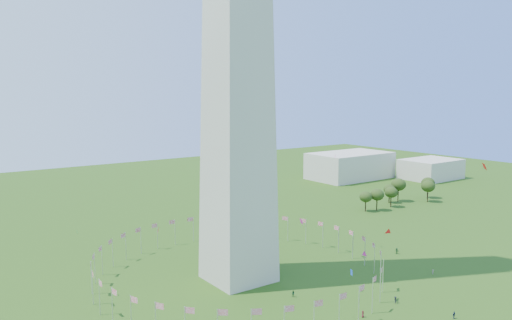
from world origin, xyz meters
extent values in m
cylinder|color=silver|center=(40.00, 50.00, 4.50)|extent=(0.24, 0.24, 9.00)
cylinder|color=silver|center=(39.39, 56.95, 4.50)|extent=(0.24, 0.24, 9.00)
cylinder|color=silver|center=(37.59, 63.68, 4.50)|extent=(0.24, 0.24, 9.00)
cylinder|color=silver|center=(34.64, 70.00, 4.50)|extent=(0.24, 0.24, 9.00)
cylinder|color=silver|center=(30.64, 75.71, 4.50)|extent=(0.24, 0.24, 9.00)
cylinder|color=silver|center=(25.71, 80.64, 4.50)|extent=(0.24, 0.24, 9.00)
cylinder|color=silver|center=(20.00, 84.64, 4.50)|extent=(0.24, 0.24, 9.00)
cylinder|color=silver|center=(13.68, 87.59, 4.50)|extent=(0.24, 0.24, 9.00)
cylinder|color=silver|center=(6.95, 89.39, 4.50)|extent=(0.24, 0.24, 9.00)
cylinder|color=silver|center=(0.00, 90.00, 4.50)|extent=(0.24, 0.24, 9.00)
cylinder|color=silver|center=(-6.95, 89.39, 4.50)|extent=(0.24, 0.24, 9.00)
cylinder|color=silver|center=(-13.68, 87.59, 4.50)|extent=(0.24, 0.24, 9.00)
cylinder|color=silver|center=(-20.00, 84.64, 4.50)|extent=(0.24, 0.24, 9.00)
cylinder|color=silver|center=(-25.71, 80.64, 4.50)|extent=(0.24, 0.24, 9.00)
cylinder|color=silver|center=(-30.64, 75.71, 4.50)|extent=(0.24, 0.24, 9.00)
cylinder|color=silver|center=(-34.64, 70.00, 4.50)|extent=(0.24, 0.24, 9.00)
cylinder|color=silver|center=(-37.59, 63.68, 4.50)|extent=(0.24, 0.24, 9.00)
cylinder|color=silver|center=(-39.39, 56.95, 4.50)|extent=(0.24, 0.24, 9.00)
cylinder|color=silver|center=(-40.00, 50.00, 4.50)|extent=(0.24, 0.24, 9.00)
cylinder|color=silver|center=(-39.39, 43.05, 4.50)|extent=(0.24, 0.24, 9.00)
cylinder|color=silver|center=(-37.59, 36.32, 4.50)|extent=(0.24, 0.24, 9.00)
cylinder|color=silver|center=(0.00, 10.00, 4.50)|extent=(0.24, 0.24, 9.00)
cylinder|color=silver|center=(6.95, 10.61, 4.50)|extent=(0.24, 0.24, 9.00)
cylinder|color=silver|center=(13.68, 12.41, 4.50)|extent=(0.24, 0.24, 9.00)
cylinder|color=silver|center=(20.00, 15.36, 4.50)|extent=(0.24, 0.24, 9.00)
cylinder|color=silver|center=(25.71, 19.36, 4.50)|extent=(0.24, 0.24, 9.00)
cylinder|color=silver|center=(30.64, 24.29, 4.50)|extent=(0.24, 0.24, 9.00)
cylinder|color=silver|center=(34.64, 30.00, 4.50)|extent=(0.24, 0.24, 9.00)
cylinder|color=silver|center=(37.59, 36.32, 4.50)|extent=(0.24, 0.24, 9.00)
cylinder|color=silver|center=(39.39, 43.05, 4.50)|extent=(0.24, 0.24, 9.00)
cube|color=beige|center=(150.00, 150.00, 8.00)|extent=(50.00, 30.00, 16.00)
cube|color=beige|center=(190.00, 120.00, 6.00)|extent=(35.00, 25.00, 12.00)
imported|color=#1A4124|center=(4.46, 31.00, 0.86)|extent=(0.98, 1.05, 1.73)
imported|color=black|center=(22.98, 12.96, 0.87)|extent=(1.06, 1.29, 1.74)
imported|color=#1C2042|center=(27.22, -0.83, 0.89)|extent=(1.09, 0.73, 1.78)
imported|color=#5B1422|center=(10.28, 12.26, 0.81)|extent=(0.95, 0.93, 1.62)
imported|color=gray|center=(48.33, 19.55, 0.72)|extent=(0.94, 0.55, 1.44)
imported|color=#1C4629|center=(55.00, 38.00, 0.97)|extent=(1.12, 1.92, 1.94)
plane|color=red|center=(42.46, 31.74, 11.06)|extent=(2.08, 1.63, 2.42)
plane|color=red|center=(28.78, -5.14, 36.79)|extent=(1.68, 1.35, 1.82)
plane|color=red|center=(-35.66, 25.25, 25.91)|extent=(0.57, 1.43, 1.51)
plane|color=green|center=(-40.83, 63.12, 17.67)|extent=(0.52, 1.44, 1.41)
plane|color=blue|center=(4.34, 42.83, 12.89)|extent=(1.35, 0.24, 1.37)
plane|color=#CC2699|center=(-3.09, 19.50, 23.92)|extent=(1.75, 0.76, 1.59)
plane|color=#CC2699|center=(41.38, 53.87, 31.95)|extent=(0.28, 1.29, 1.32)
plane|color=#CC2699|center=(34.52, 33.80, 5.00)|extent=(0.38, 1.74, 1.78)
plane|color=blue|center=(19.50, 24.83, 5.28)|extent=(1.44, 1.10, 1.73)
ellipsoid|color=#344E1A|center=(91.57, 84.53, 4.45)|extent=(5.70, 5.70, 8.91)
ellipsoid|color=#344E1A|center=(97.05, 82.75, 4.89)|extent=(6.26, 6.26, 9.77)
ellipsoid|color=#344E1A|center=(107.64, 83.47, 4.69)|extent=(6.00, 6.00, 9.38)
ellipsoid|color=#344E1A|center=(114.14, 89.81, 4.42)|extent=(5.66, 5.66, 8.84)
ellipsoid|color=#344E1A|center=(120.30, 89.41, 5.62)|extent=(7.19, 7.19, 11.23)
ellipsoid|color=#344E1A|center=(131.21, 80.35, 5.17)|extent=(6.61, 6.61, 10.33)
ellipsoid|color=#344E1A|center=(138.73, 85.72, 5.18)|extent=(6.63, 6.63, 10.36)
camera|label=1|loc=(-76.03, -64.06, 53.06)|focal=35.00mm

